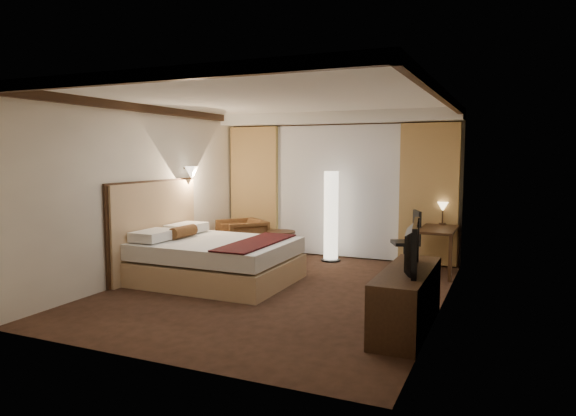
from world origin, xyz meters
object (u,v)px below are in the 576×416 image
at_px(bed, 217,260).
at_px(armchair, 242,237).
at_px(side_table, 281,247).
at_px(dresser, 407,299).
at_px(television, 406,243).
at_px(office_chair, 405,241).
at_px(floor_lamp, 331,216).
at_px(desk, 438,250).

bearing_deg(bed, armchair, 106.49).
distance_m(bed, side_table, 1.72).
bearing_deg(dresser, television, 180.00).
bearing_deg(office_chair, bed, -167.26).
bearing_deg(television, dresser, -98.29).
bearing_deg(office_chair, television, -103.97).
bearing_deg(floor_lamp, side_table, -150.08).
relative_size(bed, office_chair, 2.22).
height_order(desk, office_chair, office_chair).
bearing_deg(dresser, bed, 162.22).
height_order(floor_lamp, desk, floor_lamp).
height_order(bed, desk, desk).
height_order(bed, side_table, bed).
height_order(desk, television, television).
xyz_separation_m(floor_lamp, television, (1.94, -3.13, 0.15)).
xyz_separation_m(office_chair, dresser, (0.58, -2.89, -0.17)).
distance_m(desk, dresser, 2.94).
bearing_deg(armchair, desk, 43.27).
distance_m(bed, floor_lamp, 2.46).
xyz_separation_m(side_table, office_chair, (2.18, 0.21, 0.23)).
bearing_deg(side_table, dresser, -44.20).
bearing_deg(dresser, office_chair, 101.31).
distance_m(floor_lamp, office_chair, 1.45).
xyz_separation_m(armchair, office_chair, (3.00, 0.19, 0.10)).
distance_m(armchair, side_table, 0.83).
bearing_deg(television, office_chair, 2.45).
distance_m(side_table, television, 3.88).
relative_size(side_table, floor_lamp, 0.34).
relative_size(floor_lamp, office_chair, 1.63).
bearing_deg(office_chair, floor_lamp, 145.43).
height_order(armchair, television, television).
xyz_separation_m(dresser, television, (-0.03, 0.00, 0.64)).
height_order(bed, dresser, dresser).
height_order(armchair, office_chair, office_chair).
height_order(office_chair, television, television).
relative_size(bed, dresser, 1.30).
distance_m(floor_lamp, desk, 1.98).
relative_size(bed, desk, 1.90).
relative_size(desk, dresser, 0.68).
bearing_deg(desk, dresser, -89.03).
bearing_deg(dresser, floor_lamp, 122.16).
bearing_deg(desk, armchair, -176.17).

